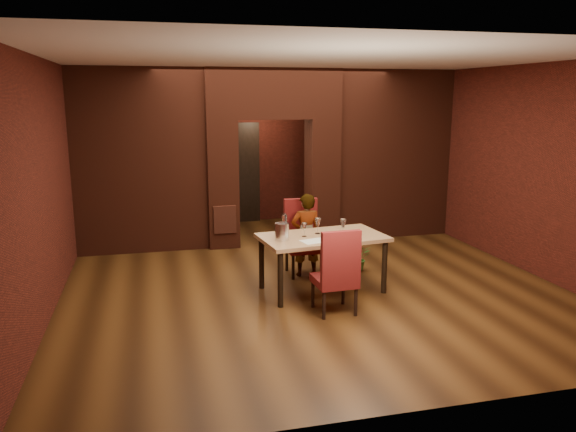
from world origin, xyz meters
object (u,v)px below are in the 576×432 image
(chair_near, at_px, (334,270))
(water_bottle, at_px, (285,225))
(wine_glass_b, at_px, (318,226))
(dining_table, at_px, (322,263))
(person_seated, at_px, (306,235))
(wine_glass_c, at_px, (343,227))
(chair_far, at_px, (304,238))
(potted_plant, at_px, (358,258))
(wine_bucket, at_px, (282,232))
(wine_glass_a, at_px, (304,230))

(chair_near, bearing_deg, water_bottle, -67.49)
(wine_glass_b, bearing_deg, dining_table, -74.61)
(person_seated, distance_m, wine_glass_c, 0.84)
(chair_far, bearing_deg, potted_plant, 0.04)
(chair_near, relative_size, wine_bucket, 4.74)
(chair_near, height_order, wine_glass_c, chair_near)
(wine_glass_b, xyz_separation_m, potted_plant, (0.88, 0.65, -0.72))
(person_seated, height_order, wine_glass_c, person_seated)
(chair_near, xyz_separation_m, water_bottle, (-0.43, 0.92, 0.41))
(dining_table, xyz_separation_m, wine_glass_a, (-0.26, 0.01, 0.50))
(chair_far, height_order, chair_near, chair_far)
(dining_table, height_order, wine_bucket, wine_bucket)
(chair_near, relative_size, wine_glass_a, 5.79)
(wine_glass_c, bearing_deg, chair_far, 114.10)
(dining_table, height_order, water_bottle, water_bottle)
(dining_table, distance_m, chair_near, 0.82)
(chair_far, height_order, wine_glass_c, chair_far)
(person_seated, xyz_separation_m, potted_plant, (0.88, 0.05, -0.44))
(person_seated, xyz_separation_m, wine_glass_a, (-0.23, -0.71, 0.26))
(wine_bucket, relative_size, potted_plant, 0.59)
(wine_glass_b, bearing_deg, chair_far, 91.44)
(wine_glass_c, height_order, potted_plant, wine_glass_c)
(person_seated, relative_size, wine_glass_b, 5.77)
(chair_near, distance_m, person_seated, 1.53)
(chair_near, bearing_deg, dining_table, -98.86)
(dining_table, height_order, chair_far, chair_far)
(wine_glass_a, height_order, wine_bucket, wine_bucket)
(dining_table, relative_size, wine_glass_c, 7.82)
(chair_far, bearing_deg, wine_glass_c, -64.73)
(chair_far, xyz_separation_m, wine_bucket, (-0.56, -0.89, 0.34))
(wine_glass_a, relative_size, wine_glass_b, 0.87)
(chair_near, height_order, person_seated, person_seated)
(chair_near, bearing_deg, wine_glass_c, -118.37)
(dining_table, relative_size, wine_glass_a, 8.94)
(dining_table, relative_size, chair_near, 1.54)
(dining_table, distance_m, water_bottle, 0.77)
(wine_glass_b, bearing_deg, water_bottle, -179.32)
(wine_glass_a, relative_size, wine_bucket, 0.82)
(potted_plant, bearing_deg, chair_near, -120.73)
(chair_near, relative_size, person_seated, 0.87)
(chair_near, distance_m, wine_bucket, 0.94)
(wine_glass_c, bearing_deg, wine_glass_a, 179.00)
(chair_near, xyz_separation_m, wine_bucket, (-0.52, 0.70, 0.37))
(wine_bucket, bearing_deg, wine_glass_c, 6.66)
(wine_glass_b, xyz_separation_m, water_bottle, (-0.48, -0.01, 0.05))
(wine_glass_b, height_order, wine_glass_c, wine_glass_b)
(wine_glass_a, relative_size, water_bottle, 0.60)
(dining_table, distance_m, wine_glass_a, 0.56)
(wine_bucket, bearing_deg, dining_table, 9.58)
(chair_near, height_order, potted_plant, chair_near)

